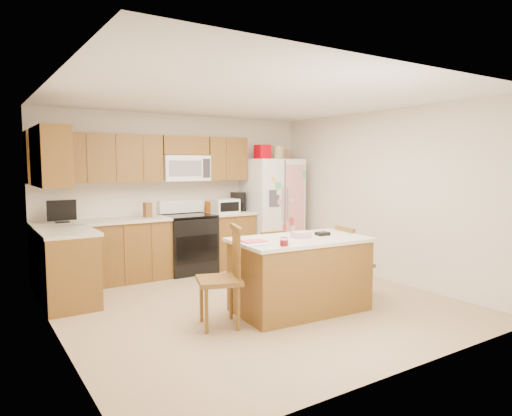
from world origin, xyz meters
TOP-DOWN VIEW (x-y plane):
  - ground at (0.00, 0.00)m, footprint 4.50×4.50m
  - room_shell at (0.00, 0.00)m, footprint 4.60×4.60m
  - cabinetry at (-0.98, 1.79)m, footprint 3.36×1.56m
  - stove at (0.00, 1.94)m, footprint 0.76×0.65m
  - refrigerator at (1.57, 1.87)m, footprint 0.90×0.79m
  - island at (0.29, -0.53)m, footprint 1.65×1.02m
  - windsor_chair_left at (-0.72, -0.49)m, footprint 0.56×0.58m
  - windsor_chair_back at (0.34, 0.19)m, footprint 0.40×0.38m
  - windsor_chair_right at (1.22, -0.46)m, footprint 0.43×0.44m

SIDE VIEW (x-z plane):
  - ground at x=0.00m, z-range 0.00..0.00m
  - windsor_chair_back at x=0.34m, z-range -0.02..0.84m
  - windsor_chair_right at x=1.22m, z-range -0.02..0.89m
  - island at x=0.29m, z-range -0.04..0.91m
  - stove at x=0.00m, z-range -0.09..1.04m
  - windsor_chair_left at x=-0.72m, z-range -0.03..1.04m
  - cabinetry at x=-0.98m, z-range -0.16..1.99m
  - refrigerator at x=1.57m, z-range -0.10..1.94m
  - room_shell at x=0.00m, z-range 0.18..2.70m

